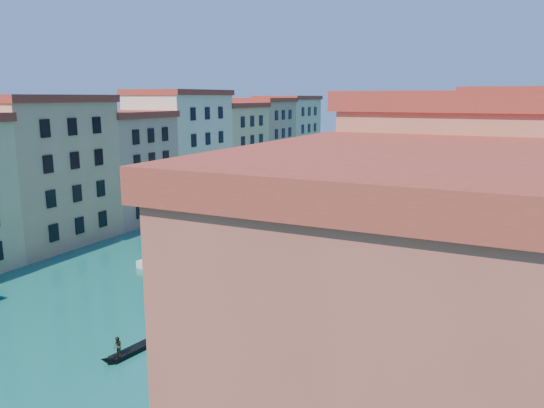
# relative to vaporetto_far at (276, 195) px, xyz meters

# --- Properties ---
(left_bank_palazzos) EXTENTS (12.80, 128.40, 21.00)m
(left_bank_palazzos) POSITION_rel_vaporetto_far_xyz_m (-16.18, -13.93, 8.33)
(left_bank_palazzos) COLOR beige
(left_bank_palazzos) RESTS_ON ground
(right_bank_palazzos) EXTENTS (12.80, 128.40, 21.00)m
(right_bank_palazzos) POSITION_rel_vaporetto_far_xyz_m (39.82, -13.61, 8.37)
(right_bank_palazzos) COLOR #9B4532
(right_bank_palazzos) RESTS_ON ground
(quay) EXTENTS (4.00, 140.00, 1.00)m
(quay) POSITION_rel_vaporetto_far_xyz_m (31.82, -13.61, -0.88)
(quay) COLOR #A99C88
(quay) RESTS_ON ground
(restaurant_awnings) EXTENTS (3.20, 44.55, 3.12)m
(restaurant_awnings) POSITION_rel_vaporetto_far_xyz_m (32.01, -55.61, 1.61)
(restaurant_awnings) COLOR #65120D
(restaurant_awnings) RESTS_ON ground
(mooring_poles_right) EXTENTS (1.44, 54.24, 3.20)m
(mooring_poles_right) POSITION_rel_vaporetto_far_xyz_m (28.92, -49.81, -0.08)
(mooring_poles_right) COLOR brown
(mooring_poles_right) RESTS_ON ground
(vaporetto_far) EXTENTS (14.64, 20.06, 3.06)m
(vaporetto_far) POSITION_rel_vaporetto_far_xyz_m (0.00, 0.00, 0.00)
(vaporetto_far) COLOR silver
(vaporetto_far) RESTS_ON ground
(gondola_fore) EXTENTS (7.06, 12.44, 2.69)m
(gondola_fore) POSITION_rel_vaporetto_far_xyz_m (11.22, -47.11, -0.93)
(gondola_fore) COLOR black
(gondola_fore) RESTS_ON ground
(gondola_right) EXTENTS (2.45, 10.42, 2.08)m
(gondola_right) POSITION_rel_vaporetto_far_xyz_m (16.29, -57.65, -0.98)
(gondola_right) COLOR black
(gondola_right) RESTS_ON ground
(gondola_far) EXTENTS (4.77, 12.29, 1.79)m
(gondola_far) POSITION_rel_vaporetto_far_xyz_m (19.20, -25.37, -1.01)
(gondola_far) COLOR black
(gondola_far) RESTS_ON ground
(motorboat_mid) EXTENTS (3.67, 7.52, 1.49)m
(motorboat_mid) POSITION_rel_vaporetto_far_xyz_m (4.00, -39.16, -0.80)
(motorboat_mid) COLOR silver
(motorboat_mid) RESTS_ON ground
(motorboat_far) EXTENTS (4.07, 6.55, 1.30)m
(motorboat_far) POSITION_rel_vaporetto_far_xyz_m (17.28, 15.98, -0.87)
(motorboat_far) COLOR white
(motorboat_far) RESTS_ON ground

